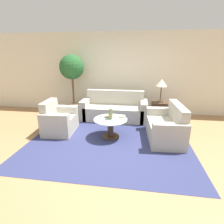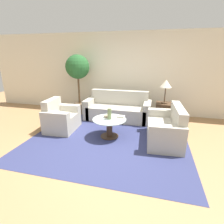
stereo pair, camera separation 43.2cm
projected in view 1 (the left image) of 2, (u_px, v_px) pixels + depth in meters
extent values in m
plane|color=#9E754C|center=(106.00, 149.00, 3.70)|extent=(14.00, 14.00, 0.00)
cube|color=beige|center=(119.00, 74.00, 5.79)|extent=(10.00, 0.06, 2.60)
cube|color=navy|center=(111.00, 136.00, 4.26)|extent=(3.62, 3.41, 0.01)
cube|color=#B2AD9E|center=(114.00, 113.00, 5.34)|extent=(1.78, 0.76, 0.41)
cube|color=#B2AD9E|center=(115.00, 103.00, 5.55)|extent=(1.78, 0.18, 0.85)
cube|color=#B2AD9E|center=(86.00, 109.00, 5.43)|extent=(0.20, 0.76, 0.60)
cube|color=#B2AD9E|center=(144.00, 111.00, 5.19)|extent=(0.20, 0.76, 0.60)
cube|color=#B2AD9E|center=(61.00, 124.00, 4.47)|extent=(0.73, 0.71, 0.41)
cube|color=#B2AD9E|center=(50.00, 116.00, 4.43)|extent=(0.21, 0.69, 0.82)
cube|color=#B2AD9E|center=(55.00, 126.00, 4.12)|extent=(0.71, 0.23, 0.60)
cube|color=#B2AD9E|center=(65.00, 116.00, 4.77)|extent=(0.71, 0.23, 0.60)
cube|color=#B2AD9E|center=(164.00, 130.00, 4.11)|extent=(0.79, 1.14, 0.41)
cube|color=#B2AD9E|center=(177.00, 122.00, 4.03)|extent=(0.25, 1.11, 0.84)
cube|color=#B2AD9E|center=(160.00, 119.00, 4.61)|extent=(0.73, 0.24, 0.60)
cube|color=#B2AD9E|center=(170.00, 137.00, 3.56)|extent=(0.73, 0.24, 0.60)
cylinder|color=#422D1E|center=(111.00, 136.00, 4.26)|extent=(0.44, 0.44, 0.02)
cylinder|color=#422D1E|center=(111.00, 128.00, 4.19)|extent=(0.14, 0.14, 0.44)
cylinder|color=#B2C6C6|center=(110.00, 119.00, 4.12)|extent=(0.80, 0.80, 0.02)
cube|color=#422D1E|center=(159.00, 112.00, 5.17)|extent=(0.44, 0.44, 0.60)
cylinder|color=#422D1E|center=(160.00, 101.00, 5.08)|extent=(0.18, 0.18, 0.02)
cylinder|color=#422D1E|center=(161.00, 94.00, 5.00)|extent=(0.03, 0.03, 0.43)
cone|color=beige|center=(162.00, 83.00, 4.91)|extent=(0.31, 0.31, 0.21)
cylinder|color=brown|center=(75.00, 109.00, 5.82)|extent=(0.42, 0.42, 0.35)
cylinder|color=brown|center=(73.00, 89.00, 5.61)|extent=(0.06, 0.06, 0.98)
sphere|color=#235628|center=(72.00, 67.00, 5.39)|extent=(0.75, 0.75, 0.75)
cylinder|color=#6B7A4C|center=(111.00, 114.00, 4.08)|extent=(0.10, 0.10, 0.26)
cylinder|color=gray|center=(108.00, 116.00, 4.22)|extent=(0.16, 0.16, 0.06)
cube|color=beige|center=(121.00, 116.00, 4.24)|extent=(0.19, 0.14, 0.04)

